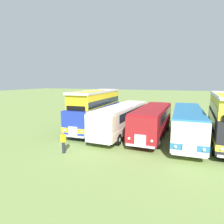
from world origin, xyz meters
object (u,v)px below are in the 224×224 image
Objects in this scene: bus_third_in_row at (153,119)px; bus_second_in_row at (122,117)px; marshal_person at (63,142)px; bus_fourth_in_row at (187,122)px; bus_first_in_row at (96,109)px.

bus_second_in_row is at bearing 178.11° from bus_third_in_row.
marshal_person is at bearing -127.82° from bus_third_in_row.
bus_second_in_row is 7.83m from marshal_person.
bus_fourth_in_row is 11.47m from marshal_person.
bus_second_in_row is 6.55m from bus_fourth_in_row.
bus_first_in_row reaches higher than bus_third_in_row.
bus_first_in_row reaches higher than marshal_person.
bus_first_in_row reaches higher than bus_fourth_in_row.
bus_second_in_row is at bearing 177.62° from bus_fourth_in_row.
bus_third_in_row reaches higher than marshal_person.
bus_third_in_row is (6.56, -0.34, -0.60)m from bus_first_in_row.
bus_third_in_row and bus_fourth_in_row have the same top height.
bus_first_in_row is at bearing 96.69° from marshal_person.
bus_first_in_row is 7.83m from marshal_person.
bus_fourth_in_row is 6.61× the size of marshal_person.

